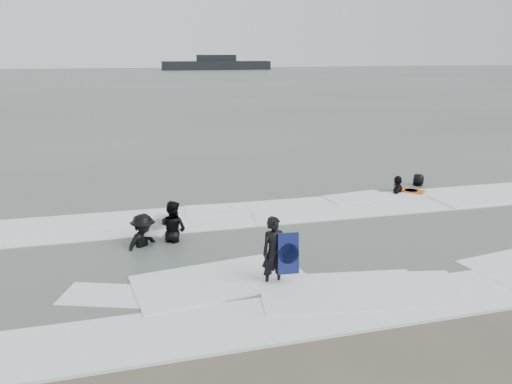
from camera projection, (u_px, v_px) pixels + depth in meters
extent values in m
plane|color=brown|center=(312.00, 300.00, 10.92)|extent=(320.00, 320.00, 0.00)
plane|color=#47544C|center=(149.00, 83.00, 85.53)|extent=(320.00, 320.00, 0.00)
imported|color=black|center=(274.00, 286.00, 11.61)|extent=(0.67, 0.48, 1.70)
imported|color=black|center=(174.00, 242.00, 14.29)|extent=(1.09, 1.07, 1.77)
imported|color=black|center=(144.00, 249.00, 13.79)|extent=(1.36, 1.29, 1.85)
imported|color=black|center=(397.00, 194.00, 19.12)|extent=(1.07, 1.11, 1.86)
imported|color=black|center=(418.00, 187.00, 20.06)|extent=(0.96, 0.96, 1.69)
cube|color=white|center=(322.00, 312.00, 10.35)|extent=(30.03, 2.32, 0.07)
cube|color=white|center=(249.00, 215.00, 16.51)|extent=(30.00, 2.60, 0.09)
cube|color=black|center=(216.00, 65.00, 144.20)|extent=(31.10, 5.55, 2.44)
cube|color=black|center=(216.00, 58.00, 143.63)|extent=(11.11, 3.33, 1.78)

